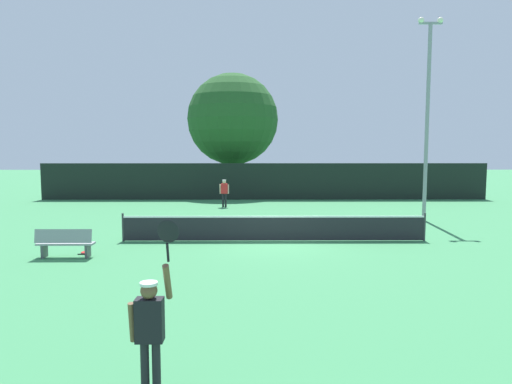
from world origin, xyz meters
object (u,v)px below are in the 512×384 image
(spare_racket, at_px, (85,252))
(large_tree, at_px, (233,119))
(light_pole, at_px, (428,109))
(parked_car_near, at_px, (337,183))
(tennis_ball, at_px, (319,238))
(player_serving, at_px, (151,321))
(courtside_bench, at_px, (65,243))
(player_receiving, at_px, (224,190))

(spare_racket, bearing_deg, large_tree, 78.70)
(light_pole, xyz_separation_m, parked_car_near, (-1.49, 14.65, -4.63))
(light_pole, height_order, large_tree, light_pole)
(tennis_ball, height_order, spare_racket, tennis_ball)
(spare_racket, bearing_deg, player_serving, -64.61)
(courtside_bench, height_order, parked_car_near, parked_car_near)
(player_serving, bearing_deg, light_pole, 58.11)
(player_receiving, relative_size, light_pole, 0.17)
(player_serving, relative_size, light_pole, 0.26)
(parked_car_near, bearing_deg, light_pole, -75.70)
(tennis_ball, distance_m, parked_car_near, 19.55)
(tennis_ball, distance_m, courtside_bench, 9.16)
(courtside_bench, height_order, light_pole, light_pole)
(tennis_ball, xyz_separation_m, large_tree, (-4.14, 18.10, 5.76))
(tennis_ball, distance_m, spare_racket, 8.58)
(courtside_bench, bearing_deg, light_pole, 27.56)
(player_serving, bearing_deg, large_tree, 90.26)
(tennis_ball, height_order, parked_car_near, parked_car_near)
(parked_car_near, bearing_deg, tennis_ball, -94.19)
(player_receiving, height_order, tennis_ball, player_receiving)
(spare_racket, relative_size, large_tree, 0.06)
(player_serving, relative_size, large_tree, 0.27)
(large_tree, distance_m, parked_car_near, 9.86)
(player_receiving, xyz_separation_m, tennis_ball, (4.30, -9.68, -0.97))
(player_receiving, distance_m, courtside_bench, 13.48)
(player_receiving, bearing_deg, player_serving, 90.81)
(tennis_ball, relative_size, spare_racket, 0.13)
(courtside_bench, distance_m, parked_car_near, 25.64)
(player_serving, distance_m, spare_racket, 9.93)
(player_receiving, height_order, parked_car_near, parked_car_near)
(spare_racket, xyz_separation_m, light_pole, (14.02, 6.81, 5.39))
(player_receiving, bearing_deg, spare_racket, 71.95)
(tennis_ball, height_order, large_tree, large_tree)
(light_pole, bearing_deg, spare_racket, -154.08)
(spare_racket, height_order, large_tree, large_tree)
(tennis_ball, distance_m, light_pole, 9.04)
(player_serving, xyz_separation_m, parked_car_near, (8.30, 30.37, -0.32))
(player_serving, relative_size, spare_racket, 4.84)
(tennis_ball, bearing_deg, spare_racket, -163.79)
(courtside_bench, bearing_deg, spare_racket, 62.07)
(player_serving, xyz_separation_m, tennis_ball, (4.01, 11.31, -1.07))
(spare_racket, relative_size, light_pole, 0.05)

